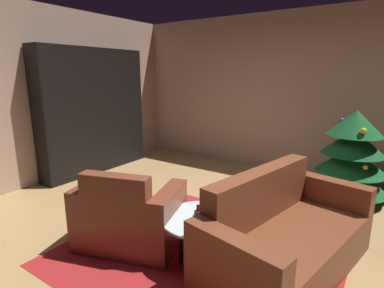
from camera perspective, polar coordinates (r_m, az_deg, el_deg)
The scene contains 11 objects.
ground_plane at distance 3.44m, azimuth 2.53°, elevation -16.58°, with size 7.17×7.17×0.00m, color #A98551.
wall_back at distance 5.52m, azimuth 17.83°, elevation 8.97°, with size 6.09×0.06×2.72m, color tan.
wall_left at distance 5.24m, azimuth -27.06°, elevation 7.97°, with size 0.06×5.53×2.72m, color tan.
area_rug at distance 3.15m, azimuth 1.58°, elevation -19.56°, with size 2.49×2.20×0.01m, color maroon.
bookshelf_unit at distance 5.62m, azimuth -16.82°, elevation 5.41°, with size 0.33×2.03×2.12m.
armchair_red at distance 3.18m, azimuth -11.70°, elevation -13.46°, with size 1.14×0.94×0.83m.
couch_red at distance 2.91m, azimuth 16.97°, elevation -16.49°, with size 1.14×1.89×0.86m.
coffee_table at distance 2.85m, azimuth 1.92°, elevation -14.30°, with size 0.75×0.75×0.43m.
book_stack_on_table at distance 2.81m, azimuth 2.69°, elevation -13.23°, with size 0.22×0.17×0.06m.
bottle_on_table at distance 2.62m, azimuth 1.11°, elevation -13.96°, with size 0.06×0.06×0.22m.
decorated_tree at distance 4.59m, azimuth 27.80°, elevation -1.99°, with size 0.97×0.97×1.24m.
Camera 1 is at (1.54, -2.56, 1.71)m, focal length 28.41 mm.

